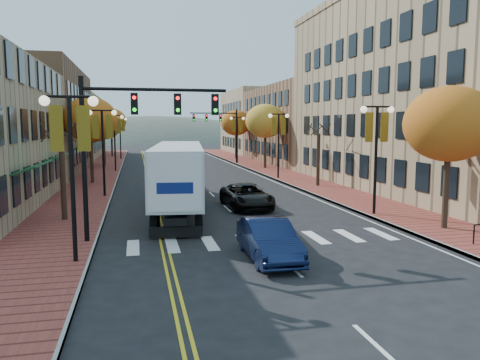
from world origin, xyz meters
TOP-DOWN VIEW (x-y plane):
  - ground at (0.00, 0.00)m, footprint 200.00×200.00m
  - sidewalk_left at (-9.00, 32.50)m, footprint 4.00×85.00m
  - sidewalk_right at (9.00, 32.50)m, footprint 4.00×85.00m
  - building_left_mid at (-17.00, 36.00)m, footprint 12.00×24.00m
  - building_left_far at (-17.00, 61.00)m, footprint 12.00×26.00m
  - building_right_near at (18.50, 16.00)m, footprint 15.00×28.00m
  - building_right_mid at (18.50, 42.00)m, footprint 15.00×24.00m
  - building_right_far at (18.50, 64.00)m, footprint 15.00×20.00m
  - tree_left_a at (-9.00, 8.00)m, footprint 0.28×0.28m
  - tree_left_b at (-9.00, 24.00)m, footprint 4.48×4.48m
  - tree_left_c at (-9.00, 40.00)m, footprint 4.16×4.16m
  - tree_left_d at (-9.00, 58.00)m, footprint 4.61×4.61m
  - tree_right_a at (9.00, 2.00)m, footprint 4.16×4.16m
  - tree_right_b at (9.00, 18.00)m, footprint 0.28×0.28m
  - tree_right_c at (9.00, 34.00)m, footprint 4.48×4.48m
  - tree_right_d at (9.00, 50.00)m, footprint 4.35×4.35m
  - lamp_left_a at (-7.50, 0.00)m, footprint 1.96×0.36m
  - lamp_left_b at (-7.50, 16.00)m, footprint 1.96×0.36m
  - lamp_left_c at (-7.50, 34.00)m, footprint 1.96×0.36m
  - lamp_left_d at (-7.50, 52.00)m, footprint 1.96×0.36m
  - lamp_right_a at (7.50, 6.00)m, footprint 1.96×0.36m
  - lamp_right_b at (7.50, 24.00)m, footprint 1.96×0.36m
  - lamp_right_c at (7.50, 42.00)m, footprint 1.96×0.36m
  - traffic_mast_near at (-5.48, 3.00)m, footprint 6.10×0.35m
  - traffic_mast_far at (5.48, 42.00)m, footprint 6.10×0.34m
  - semi_truck at (-2.84, 10.24)m, footprint 4.21×15.77m
  - navy_sedan at (-0.50, -0.78)m, footprint 1.64×4.59m
  - black_suv at (1.19, 10.02)m, footprint 2.60×5.36m
  - car_far_white at (-2.64, 54.25)m, footprint 1.84×3.95m
  - car_far_silver at (2.22, 64.19)m, footprint 1.79×4.29m
  - car_far_oncoming at (2.68, 66.01)m, footprint 1.56×4.36m

SIDE VIEW (x-z plane):
  - ground at x=0.00m, z-range 0.00..0.00m
  - sidewalk_left at x=-9.00m, z-range 0.00..0.15m
  - sidewalk_right at x=9.00m, z-range 0.00..0.15m
  - car_far_silver at x=2.22m, z-range 0.00..1.24m
  - car_far_white at x=-2.64m, z-range 0.00..1.31m
  - car_far_oncoming at x=2.68m, z-range 0.00..1.43m
  - black_suv at x=1.19m, z-range 0.00..1.47m
  - navy_sedan at x=-0.50m, z-range 0.00..1.51m
  - tree_left_a at x=-9.00m, z-range 0.15..4.35m
  - tree_right_b at x=9.00m, z-range 0.15..4.35m
  - semi_truck at x=-2.84m, z-range 0.33..4.23m
  - lamp_left_a at x=-7.50m, z-range 1.27..7.32m
  - lamp_left_b at x=-7.50m, z-range 1.27..7.32m
  - lamp_left_c at x=-7.50m, z-range 1.27..7.32m
  - lamp_left_d at x=-7.50m, z-range 1.27..7.32m
  - lamp_right_a at x=7.50m, z-range 1.27..7.32m
  - lamp_right_b at x=7.50m, z-range 1.27..7.32m
  - lamp_right_c at x=7.50m, z-range 1.27..7.32m
  - building_left_far at x=-17.00m, z-range 0.00..9.50m
  - traffic_mast_near at x=-5.48m, z-range 1.42..8.42m
  - traffic_mast_far at x=5.48m, z-range 1.42..8.42m
  - building_right_mid at x=18.50m, z-range 0.00..10.00m
  - tree_left_c at x=-9.00m, z-range 1.71..8.40m
  - tree_right_a at x=9.00m, z-range 1.71..8.40m
  - tree_right_d at x=9.00m, z-range 1.79..8.79m
  - tree_left_b at x=-9.00m, z-range 1.84..9.05m
  - tree_right_c at x=9.00m, z-range 1.84..9.05m
  - building_left_mid at x=-17.00m, z-range 0.00..11.00m
  - building_right_far at x=18.50m, z-range 0.00..11.00m
  - tree_left_d at x=-9.00m, z-range 1.89..9.31m
  - building_right_near at x=18.50m, z-range 0.00..15.00m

